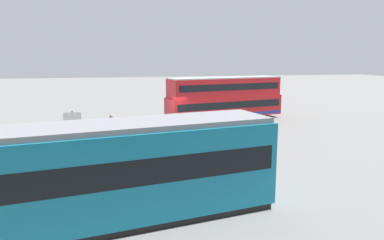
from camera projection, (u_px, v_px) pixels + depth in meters
The scene contains 6 objects.
ground_plane at pixel (174, 127), 30.55m from camera, with size 160.00×160.00×0.00m, color gray.
double_decker_bus at pixel (225, 98), 34.06m from camera, with size 11.57×4.76×4.01m.
tram_yellow at pixel (109, 172), 12.66m from camera, with size 12.45×4.71×3.59m.
pedestrian_near_railing at pixel (111, 124), 26.34m from camera, with size 0.35×0.36×1.77m.
pedestrian_railing at pixel (148, 133), 24.58m from camera, with size 8.24×1.30×1.08m.
info_sign at pixel (73, 122), 23.18m from camera, with size 1.14×0.20×2.47m.
Camera 1 is at (5.29, 29.57, 5.82)m, focal length 33.88 mm.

